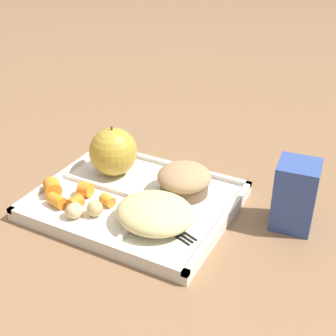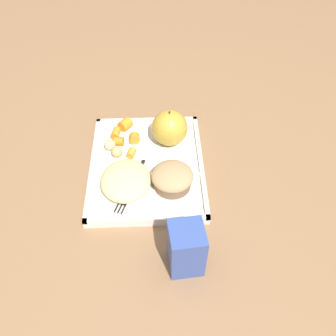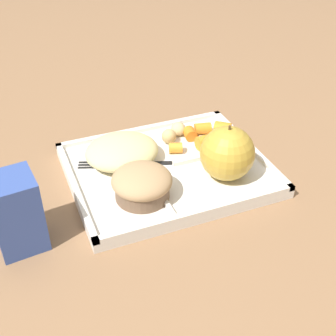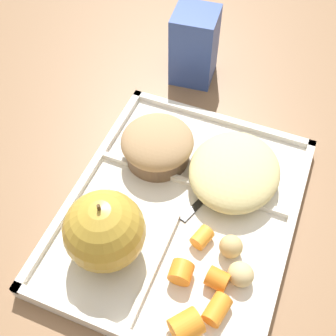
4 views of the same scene
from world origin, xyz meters
The scene contains 17 objects.
ground centered at (0.00, 0.00, 0.00)m, with size 6.00×6.00×0.00m, color #846042.
lunch_tray centered at (0.00, 0.00, 0.01)m, with size 0.32×0.26×0.02m.
green_apple centered at (-0.08, 0.06, 0.06)m, with size 0.09×0.09×0.09m.
bran_muffin centered at (0.06, 0.06, 0.04)m, with size 0.09×0.09×0.05m.
carrot_slice_large centered at (-0.03, -0.04, 0.02)m, with size 0.02×0.02×0.02m, color orange.
carrot_slice_small centered at (-0.10, -0.08, 0.03)m, with size 0.02×0.02×0.03m, color orange.
carrot_slice_back centered at (-0.08, -0.03, 0.03)m, with size 0.02×0.02×0.02m, color orange.
carrot_slice_tilted centered at (-0.13, -0.05, 0.03)m, with size 0.03×0.03×0.03m, color orange.
carrot_slice_center centered at (-0.07, -0.07, 0.03)m, with size 0.02×0.02×0.02m, color orange.
potato_chunk_browned centered at (-0.03, -0.07, 0.03)m, with size 0.03×0.03×0.03m, color tan.
potato_chunk_golden centered at (-0.06, -0.09, 0.03)m, with size 0.03×0.03×0.02m, color tan.
egg_noodle_pile centered at (0.06, -0.04, 0.04)m, with size 0.12×0.11×0.04m, color #D6C684.
meatball_center centered at (0.06, -0.05, 0.03)m, with size 0.04×0.04×0.04m, color brown.
meatball_back centered at (0.06, -0.02, 0.03)m, with size 0.03×0.03×0.03m, color brown.
meatball_front centered at (0.04, -0.06, 0.03)m, with size 0.03×0.03×0.03m, color brown.
plastic_fork centered at (0.07, -0.04, 0.02)m, with size 0.15×0.07×0.00m.
milk_carton centered at (0.24, 0.07, 0.05)m, with size 0.06×0.06×0.11m, color #334C99.
Camera 4 is at (-0.25, -0.08, 0.45)m, focal length 46.23 mm.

